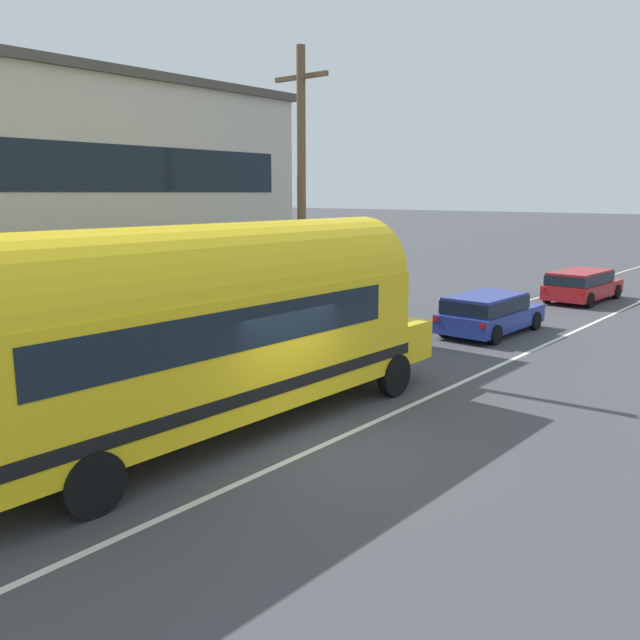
% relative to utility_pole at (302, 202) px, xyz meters
% --- Properties ---
extents(ground_plane, '(300.00, 300.00, 0.00)m').
position_rel_utility_pole_xyz_m(ground_plane, '(4.67, -4.77, -4.42)').
color(ground_plane, '#424247').
extents(lane_markings, '(4.01, 80.00, 0.01)m').
position_rel_utility_pole_xyz_m(lane_markings, '(2.88, 7.23, -4.42)').
color(lane_markings, silver).
rests_on(lane_markings, ground).
extents(utility_pole, '(1.80, 0.24, 8.50)m').
position_rel_utility_pole_xyz_m(utility_pole, '(0.00, 0.00, 0.00)').
color(utility_pole, brown).
rests_on(utility_pole, ground).
extents(painted_bus, '(2.74, 12.25, 4.12)m').
position_rel_utility_pole_xyz_m(painted_bus, '(2.71, -6.01, -2.12)').
color(painted_bus, yellow).
rests_on(painted_bus, ground).
extents(car_lead, '(2.08, 4.48, 1.37)m').
position_rel_utility_pole_xyz_m(car_lead, '(2.56, 6.51, -3.64)').
color(car_lead, navy).
rests_on(car_lead, ground).
extents(car_second, '(2.15, 4.77, 1.37)m').
position_rel_utility_pole_xyz_m(car_second, '(2.62, 15.40, -3.62)').
color(car_second, '#A5191E').
rests_on(car_second, ground).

